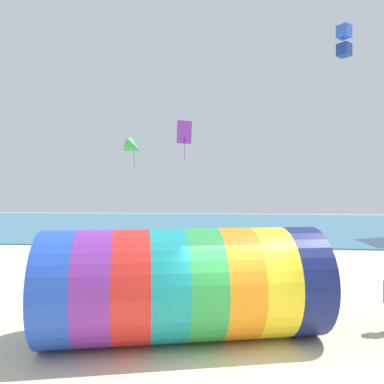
{
  "coord_description": "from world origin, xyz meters",
  "views": [
    {
      "loc": [
        -0.13,
        -8.15,
        3.73
      ],
      "look_at": [
        -1.34,
        3.33,
        3.76
      ],
      "focal_mm": 35.0,
      "sensor_mm": 36.0,
      "label": 1
    }
  ],
  "objects_px": {
    "kite_purple_diamond": "(184,133)",
    "kite_blue_box": "(344,41)",
    "kite_green_delta": "(134,147)",
    "giant_inflatable_tube": "(185,284)"
  },
  "relations": [
    {
      "from": "kite_purple_diamond",
      "to": "kite_blue_box",
      "type": "distance_m",
      "value": 12.23
    },
    {
      "from": "kite_green_delta",
      "to": "kite_blue_box",
      "type": "xyz_separation_m",
      "value": [
        11.27,
        -10.18,
        2.88
      ]
    },
    {
      "from": "kite_green_delta",
      "to": "kite_purple_diamond",
      "type": "height_order",
      "value": "kite_purple_diamond"
    },
    {
      "from": "kite_green_delta",
      "to": "kite_purple_diamond",
      "type": "xyz_separation_m",
      "value": [
        3.66,
        -0.83,
        0.85
      ]
    },
    {
      "from": "giant_inflatable_tube",
      "to": "kite_purple_diamond",
      "type": "xyz_separation_m",
      "value": [
        -1.94,
        15.33,
        6.38
      ]
    },
    {
      "from": "giant_inflatable_tube",
      "to": "kite_blue_box",
      "type": "bearing_deg",
      "value": 46.54
    },
    {
      "from": "kite_green_delta",
      "to": "kite_blue_box",
      "type": "bearing_deg",
      "value": -42.07
    },
    {
      "from": "kite_purple_diamond",
      "to": "kite_blue_box",
      "type": "xyz_separation_m",
      "value": [
        7.62,
        -9.34,
        2.03
      ]
    },
    {
      "from": "giant_inflatable_tube",
      "to": "kite_blue_box",
      "type": "xyz_separation_m",
      "value": [
        5.67,
        5.99,
        8.41
      ]
    },
    {
      "from": "kite_blue_box",
      "to": "kite_purple_diamond",
      "type": "bearing_deg",
      "value": 129.19
    }
  ]
}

